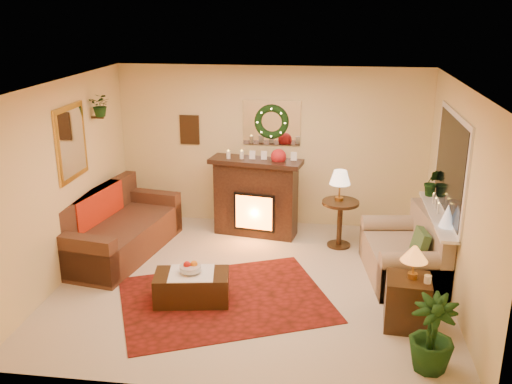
# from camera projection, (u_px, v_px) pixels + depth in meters

# --- Properties ---
(floor) EXTENTS (5.00, 5.00, 0.00)m
(floor) POSITION_uv_depth(u_px,v_px,m) (252.00, 283.00, 7.54)
(floor) COLOR beige
(floor) RESTS_ON ground
(ceiling) EXTENTS (5.00, 5.00, 0.00)m
(ceiling) POSITION_uv_depth(u_px,v_px,m) (252.00, 85.00, 6.72)
(ceiling) COLOR white
(ceiling) RESTS_ON ground
(wall_back) EXTENTS (5.00, 5.00, 0.00)m
(wall_back) POSITION_uv_depth(u_px,v_px,m) (272.00, 147.00, 9.25)
(wall_back) COLOR #EFD88C
(wall_back) RESTS_ON ground
(wall_front) EXTENTS (5.00, 5.00, 0.00)m
(wall_front) POSITION_uv_depth(u_px,v_px,m) (217.00, 268.00, 5.01)
(wall_front) COLOR #EFD88C
(wall_front) RESTS_ON ground
(wall_left) EXTENTS (4.50, 4.50, 0.00)m
(wall_left) POSITION_uv_depth(u_px,v_px,m) (63.00, 181.00, 7.45)
(wall_left) COLOR #EFD88C
(wall_left) RESTS_ON ground
(wall_right) EXTENTS (4.50, 4.50, 0.00)m
(wall_right) POSITION_uv_depth(u_px,v_px,m) (459.00, 198.00, 6.81)
(wall_right) COLOR #EFD88C
(wall_right) RESTS_ON ground
(area_rug) EXTENTS (3.03, 2.71, 0.01)m
(area_rug) POSITION_uv_depth(u_px,v_px,m) (225.00, 299.00, 7.10)
(area_rug) COLOR #5B1718
(area_rug) RESTS_ON floor
(sofa) EXTENTS (1.30, 2.30, 0.93)m
(sofa) POSITION_uv_depth(u_px,v_px,m) (120.00, 226.00, 8.30)
(sofa) COLOR #431F13
(sofa) RESTS_ON floor
(red_throw) EXTENTS (0.74, 1.20, 0.02)m
(red_throw) POSITION_uv_depth(u_px,v_px,m) (121.00, 220.00, 8.45)
(red_throw) COLOR #E15229
(red_throw) RESTS_ON sofa
(fireplace) EXTENTS (1.32, 0.60, 1.17)m
(fireplace) POSITION_uv_depth(u_px,v_px,m) (256.00, 201.00, 8.98)
(fireplace) COLOR black
(fireplace) RESTS_ON floor
(poinsettia) EXTENTS (0.24, 0.24, 0.24)m
(poinsettia) POSITION_uv_depth(u_px,v_px,m) (279.00, 157.00, 8.66)
(poinsettia) COLOR #AB191C
(poinsettia) RESTS_ON fireplace
(mantel_candle_a) EXTENTS (0.06, 0.06, 0.19)m
(mantel_candle_a) POSITION_uv_depth(u_px,v_px,m) (228.00, 157.00, 8.79)
(mantel_candle_a) COLOR #F8EBC5
(mantel_candle_a) RESTS_ON fireplace
(mantel_candle_b) EXTENTS (0.07, 0.07, 0.20)m
(mantel_candle_b) POSITION_uv_depth(u_px,v_px,m) (242.00, 157.00, 8.78)
(mantel_candle_b) COLOR white
(mantel_candle_b) RESTS_ON fireplace
(mantel_mirror) EXTENTS (0.92, 0.02, 0.72)m
(mantel_mirror) POSITION_uv_depth(u_px,v_px,m) (272.00, 123.00, 9.10)
(mantel_mirror) COLOR white
(mantel_mirror) RESTS_ON wall_back
(wreath) EXTENTS (0.55, 0.11, 0.55)m
(wreath) POSITION_uv_depth(u_px,v_px,m) (271.00, 122.00, 9.06)
(wreath) COLOR #194719
(wreath) RESTS_ON wall_back
(wall_art) EXTENTS (0.32, 0.03, 0.48)m
(wall_art) POSITION_uv_depth(u_px,v_px,m) (190.00, 130.00, 9.32)
(wall_art) COLOR #381E11
(wall_art) RESTS_ON wall_back
(gold_mirror) EXTENTS (0.03, 0.84, 1.00)m
(gold_mirror) POSITION_uv_depth(u_px,v_px,m) (71.00, 143.00, 7.58)
(gold_mirror) COLOR gold
(gold_mirror) RESTS_ON wall_left
(hanging_plant) EXTENTS (0.33, 0.28, 0.36)m
(hanging_plant) POSITION_uv_depth(u_px,v_px,m) (102.00, 116.00, 8.20)
(hanging_plant) COLOR #194719
(hanging_plant) RESTS_ON wall_left
(loveseat) EXTENTS (1.06, 1.61, 0.87)m
(loveseat) POSITION_uv_depth(u_px,v_px,m) (403.00, 248.00, 7.58)
(loveseat) COLOR tan
(loveseat) RESTS_ON floor
(window_frame) EXTENTS (0.03, 1.86, 1.36)m
(window_frame) POSITION_uv_depth(u_px,v_px,m) (451.00, 165.00, 7.25)
(window_frame) COLOR white
(window_frame) RESTS_ON wall_right
(window_glass) EXTENTS (0.02, 1.70, 1.22)m
(window_glass) POSITION_uv_depth(u_px,v_px,m) (450.00, 165.00, 7.26)
(window_glass) COLOR black
(window_glass) RESTS_ON wall_right
(window_sill) EXTENTS (0.22, 1.86, 0.04)m
(window_sill) POSITION_uv_depth(u_px,v_px,m) (437.00, 215.00, 7.48)
(window_sill) COLOR white
(window_sill) RESTS_ON wall_right
(mini_tree) EXTENTS (0.19, 0.19, 0.29)m
(mini_tree) POSITION_uv_depth(u_px,v_px,m) (447.00, 216.00, 6.98)
(mini_tree) COLOR white
(mini_tree) RESTS_ON window_sill
(sill_plant) EXTENTS (0.29, 0.23, 0.52)m
(sill_plant) POSITION_uv_depth(u_px,v_px,m) (432.00, 183.00, 8.10)
(sill_plant) COLOR #2A5C30
(sill_plant) RESTS_ON window_sill
(side_table_round) EXTENTS (0.60, 0.60, 0.72)m
(side_table_round) POSITION_uv_depth(u_px,v_px,m) (340.00, 226.00, 8.59)
(side_table_round) COLOR #4B1F12
(side_table_round) RESTS_ON floor
(lamp_cream) EXTENTS (0.31, 0.31, 0.48)m
(lamp_cream) POSITION_uv_depth(u_px,v_px,m) (339.00, 190.00, 8.45)
(lamp_cream) COLOR beige
(lamp_cream) RESTS_ON side_table_round
(end_table_square) EXTENTS (0.52, 0.52, 0.60)m
(end_table_square) POSITION_uv_depth(u_px,v_px,m) (407.00, 305.00, 6.45)
(end_table_square) COLOR black
(end_table_square) RESTS_ON floor
(lamp_tiffany) EXTENTS (0.30, 0.30, 0.44)m
(lamp_tiffany) POSITION_uv_depth(u_px,v_px,m) (413.00, 266.00, 6.31)
(lamp_tiffany) COLOR orange
(lamp_tiffany) RESTS_ON end_table_square
(coffee_table) EXTENTS (0.97, 0.64, 0.38)m
(coffee_table) POSITION_uv_depth(u_px,v_px,m) (192.00, 286.00, 7.00)
(coffee_table) COLOR #4E2211
(coffee_table) RESTS_ON floor
(fruit_bowl) EXTENTS (0.26, 0.26, 0.06)m
(fruit_bowl) POSITION_uv_depth(u_px,v_px,m) (190.00, 268.00, 6.93)
(fruit_bowl) COLOR silver
(fruit_bowl) RESTS_ON coffee_table
(floor_palm) EXTENTS (1.66, 1.66, 2.41)m
(floor_palm) POSITION_uv_depth(u_px,v_px,m) (433.00, 330.00, 5.62)
(floor_palm) COLOR #1D4F24
(floor_palm) RESTS_ON floor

